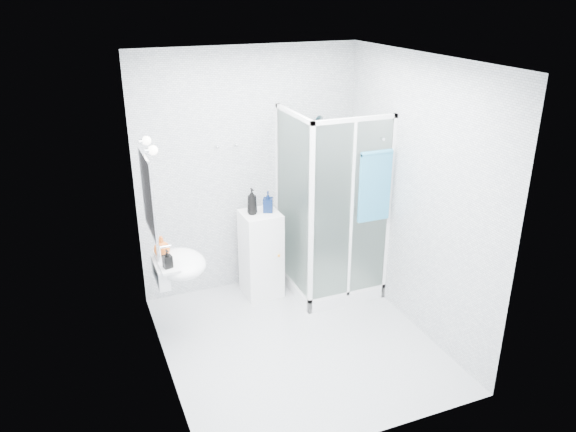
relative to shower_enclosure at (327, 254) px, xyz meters
name	(u,v)px	position (x,y,z in m)	size (l,w,h in m)	color
room	(298,215)	(-0.67, -0.77, 0.85)	(2.40, 2.60, 2.60)	silver
shower_enclosure	(327,254)	(0.00, 0.00, 0.00)	(0.90, 0.95, 2.00)	white
wall_basin	(177,265)	(-1.66, -0.32, 0.35)	(0.46, 0.56, 0.35)	white
mirror	(148,194)	(-1.85, -0.32, 1.05)	(0.02, 0.60, 0.70)	white
vanity_lights	(149,145)	(-1.80, -0.32, 1.47)	(0.10, 0.40, 0.08)	silver
wall_hooks	(227,146)	(-0.92, 0.49, 1.17)	(0.23, 0.06, 0.03)	silver
storage_cabinet	(261,254)	(-0.66, 0.24, 0.02)	(0.40, 0.42, 0.94)	white
hand_towel	(375,184)	(0.30, -0.40, 0.89)	(0.34, 0.05, 0.72)	teal
shampoo_bottle_a	(252,201)	(-0.75, 0.25, 0.63)	(0.11, 0.11, 0.27)	black
shampoo_bottle_b	(268,202)	(-0.58, 0.24, 0.61)	(0.10, 0.10, 0.22)	#0A1A3F
soap_dispenser_orange	(162,246)	(-1.76, -0.21, 0.51)	(0.15, 0.15, 0.19)	#CB5617
soap_dispenser_black	(167,259)	(-1.76, -0.46, 0.50)	(0.07, 0.08, 0.17)	black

